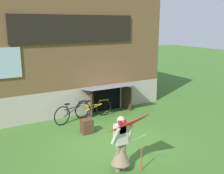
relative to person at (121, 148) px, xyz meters
The scene contains 7 objects.
ground_plane 1.94m from the person, 66.03° to the left, with size 60.00×60.00×0.00m, color #3D6B28.
log_house 7.59m from the person, 84.14° to the left, with size 8.52×6.30×5.42m.
person is the anchor object (origin of this frame).
kite 0.97m from the person, 53.66° to the right, with size 1.20×1.26×1.54m.
bicycle_yellow 4.35m from the person, 73.47° to the left, with size 1.59×0.25×0.73m.
bicycle_black 4.08m from the person, 86.27° to the left, with size 1.70×0.58×0.81m.
wooden_crate 2.77m from the person, 84.30° to the left, with size 0.40×0.34×0.52m, color #4C331E.
Camera 1 is at (-4.15, -7.13, 3.82)m, focal length 43.00 mm.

